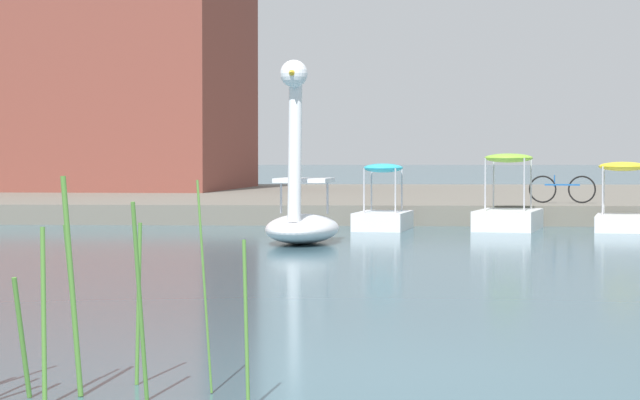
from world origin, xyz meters
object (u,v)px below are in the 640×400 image
Objects in this scene: pedal_boat_cyan at (383,211)px; bicycle_parked at (562,189)px; pedal_boat_yellow at (623,212)px; swan_boat at (302,212)px; pedal_boat_lime at (508,208)px.

pedal_boat_cyan is 1.40× the size of bicycle_parked.
pedal_boat_yellow is 1.00× the size of pedal_boat_cyan.
bicycle_parked is (4.35, 3.36, 0.40)m from pedal_boat_cyan.
pedal_boat_yellow is at bearing 34.01° from swan_boat.
pedal_boat_lime is 1.59× the size of bicycle_parked.
pedal_boat_cyan is 5.51m from bicycle_parked.
pedal_boat_yellow is 0.88× the size of pedal_boat_lime.
bicycle_parked is (-0.84, 3.57, 0.40)m from pedal_boat_yellow.
pedal_boat_lime is at bearing 48.74° from swan_boat.
pedal_boat_yellow is at bearing -76.80° from bicycle_parked.
swan_boat reaches higher than pedal_boat_lime.
pedal_boat_lime is 2.76m from pedal_boat_cyan.
swan_boat is 4.91m from pedal_boat_cyan.
pedal_boat_lime is at bearing 172.74° from pedal_boat_yellow.
bicycle_parked is at bearing 37.70° from pedal_boat_cyan.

